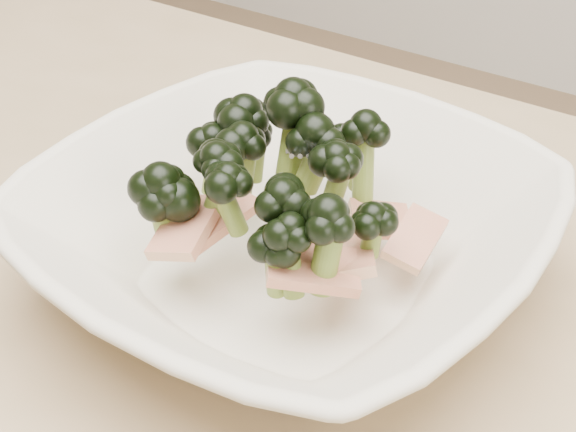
% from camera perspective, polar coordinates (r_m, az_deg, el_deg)
% --- Properties ---
extents(broccoli_dish, '(0.32, 0.32, 0.13)m').
position_cam_1_polar(broccoli_dish, '(0.49, -0.12, -0.73)').
color(broccoli_dish, beige).
rests_on(broccoli_dish, dining_table).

